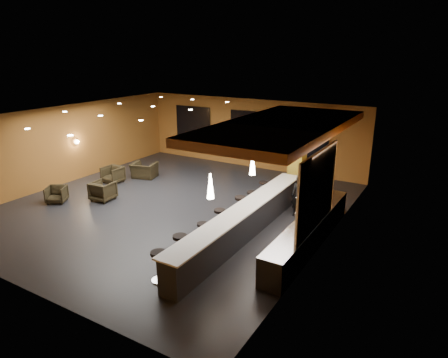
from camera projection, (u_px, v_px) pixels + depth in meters
The scene contains 36 objects.
floor at pixel (174, 207), 15.63m from camera, with size 12.00×13.00×0.10m, color black.
ceiling at pixel (170, 115), 14.52m from camera, with size 12.00×13.00×0.10m, color black.
wall_back at pixel (251, 133), 20.44m from camera, with size 12.00×0.10×3.50m, color #9D5E23.
wall_front at pixel (6, 225), 9.72m from camera, with size 12.00×0.10×3.50m, color #9D5E23.
wall_left at pixel (65, 144), 18.01m from camera, with size 0.10×13.00×3.50m, color #9D5E23.
wall_right at pixel (330, 190), 12.15m from camera, with size 0.10×13.00×3.50m, color #9D5E23.
wood_soffit at pixel (282, 126), 13.46m from camera, with size 3.60×8.00×0.28m, color #B56835.
window_left at pixel (193, 128), 22.06m from camera, with size 2.20×0.06×2.40m, color black.
window_center at pixel (250, 135), 20.36m from camera, with size 2.20×0.06×2.40m, color black.
window_right at pixel (306, 141), 18.91m from camera, with size 2.20×0.06×2.40m, color black.
tile_backsplash at pixel (317, 192), 11.29m from camera, with size 0.06×3.20×2.40m, color white.
bar_counter at pixel (244, 223), 12.88m from camera, with size 0.60×8.00×1.00m, color black.
bar_top at pixel (245, 208), 12.71m from camera, with size 0.78×8.10×0.05m, color white.
prep_counter at pixel (309, 233), 12.34m from camera, with size 0.70×6.00×0.86m, color black.
prep_top at pixel (310, 219), 12.20m from camera, with size 0.72×6.00×0.03m, color silver.
wall_shelf_lower at pixel (309, 206), 11.32m from camera, with size 0.30×1.50×0.03m, color silver.
wall_shelf_upper at pixel (310, 191), 11.18m from camera, with size 0.30×1.50×0.03m, color silver.
column at pixel (297, 155), 16.26m from camera, with size 0.60×0.60×3.50m, color #A88A25.
wall_sconce at pixel (77, 142), 18.32m from camera, with size 0.22×0.22×0.22m, color #FFE5B2.
pendant_0 at pixel (210, 186), 10.67m from camera, with size 0.20×0.20×0.70m, color white.
pendant_1 at pixel (253, 164), 12.71m from camera, with size 0.20×0.20×0.70m, color white.
pendant_2 at pixel (283, 148), 14.76m from camera, with size 0.20×0.20×0.70m, color white.
staff_a at pixel (299, 196), 14.45m from camera, with size 0.57×0.37×1.55m, color black.
staff_b at pixel (311, 190), 14.80m from camera, with size 0.84×0.65×1.72m, color black.
staff_c at pixel (320, 197), 14.26m from camera, with size 0.78×0.51×1.59m, color black.
armchair_a at pixel (56, 194), 15.90m from camera, with size 0.71×0.73×0.67m, color black.
armchair_b at pixel (103, 191), 16.13m from camera, with size 0.84×0.86×0.78m, color black.
armchair_c at pixel (113, 174), 18.28m from camera, with size 0.81×0.83×0.76m, color black.
armchair_d at pixel (144, 170), 18.99m from camera, with size 1.11×0.97×0.72m, color black.
bar_stool_0 at pixel (159, 262), 10.40m from camera, with size 0.43×0.43×0.86m.
bar_stool_1 at pixel (180, 245), 11.29m from camera, with size 0.44×0.44×0.86m.
bar_stool_2 at pixel (203, 231), 12.34m from camera, with size 0.38×0.38×0.74m.
bar_stool_3 at pixel (220, 217), 13.30m from camera, with size 0.39×0.39×0.78m.
bar_stool_4 at pixel (240, 205), 14.22m from camera, with size 0.44×0.44×0.86m.
bar_stool_5 at pixel (252, 198), 15.07m from camera, with size 0.38×0.38×0.75m.
bar_stool_6 at pixel (263, 188), 16.17m from camera, with size 0.38×0.38×0.75m.
Camera 1 is at (9.11, -11.50, 5.82)m, focal length 32.00 mm.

